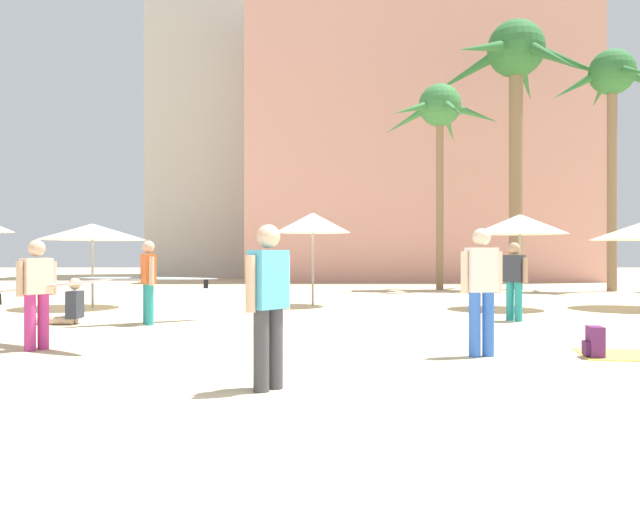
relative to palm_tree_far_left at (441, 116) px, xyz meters
The scene contains 16 objects.
ground 20.78m from the palm_tree_far_left, 101.51° to the right, with size 120.00×120.00×0.00m, color beige.
hotel_pink 11.49m from the palm_tree_far_left, 87.61° to the left, with size 17.59×10.41×14.23m, color #DB9989.
hotel_tower_gray 18.97m from the palm_tree_far_left, 115.99° to the left, with size 13.22×9.67×23.65m, color #BCB7AD.
palm_tree_far_left is the anchor object (origin of this frame).
palm_tree_left 6.36m from the palm_tree_far_left, ahead, with size 4.60×4.71×9.00m.
palm_tree_center 3.63m from the palm_tree_far_left, ahead, with size 6.82×6.81×10.59m.
cafe_umbrella_1 14.23m from the palm_tree_far_left, 141.72° to the right, with size 2.72×2.72×2.17m.
cafe_umbrella_2 9.80m from the palm_tree_far_left, 87.18° to the right, with size 2.37×2.37×2.40m.
cafe_umbrella_3 10.14m from the palm_tree_far_left, 122.17° to the right, with size 2.04×2.04×2.50m.
backpack 17.62m from the palm_tree_far_left, 93.38° to the right, with size 0.27×0.32×0.42m.
person_near_right 15.71m from the palm_tree_far_left, 123.29° to the right, with size 2.61×1.84×1.65m.
person_far_right 16.86m from the palm_tree_far_left, 128.37° to the right, with size 1.02×0.42×0.92m.
person_near_left 18.75m from the palm_tree_far_left, 119.33° to the right, with size 2.67×1.78×1.59m.
person_mid_left 17.41m from the palm_tree_far_left, 98.59° to the right, with size 0.61×0.31×1.73m.
person_mid_right 13.03m from the palm_tree_far_left, 93.04° to the right, with size 0.46×0.52×1.63m.
person_far_left 19.96m from the palm_tree_far_left, 105.68° to the right, with size 0.46×0.52×1.69m.
Camera 1 is at (-0.72, -5.68, 1.39)m, focal length 36.20 mm.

